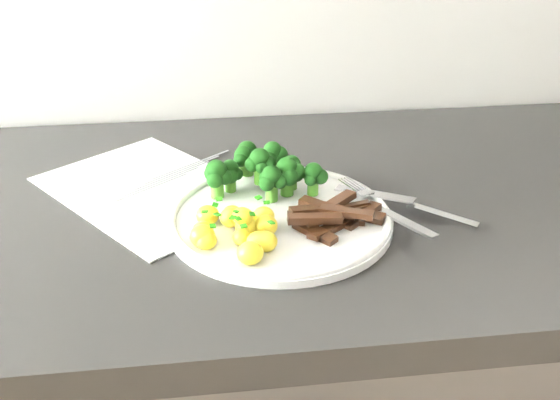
# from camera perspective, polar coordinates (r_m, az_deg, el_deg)

# --- Properties ---
(recipe_paper) EXTENTS (0.33, 0.35, 0.00)m
(recipe_paper) POSITION_cam_1_polar(r_m,az_deg,el_deg) (0.82, -11.80, 1.04)
(recipe_paper) COLOR silver
(recipe_paper) RESTS_ON counter
(plate) EXTENTS (0.26, 0.26, 0.02)m
(plate) POSITION_cam_1_polar(r_m,az_deg,el_deg) (0.72, -0.00, -1.57)
(plate) COLOR white
(plate) RESTS_ON counter
(broccoli) EXTENTS (0.15, 0.11, 0.06)m
(broccoli) POSITION_cam_1_polar(r_m,az_deg,el_deg) (0.77, -1.60, 2.96)
(broccoli) COLOR #336B19
(broccoli) RESTS_ON plate
(potatoes) EXTENTS (0.10, 0.11, 0.04)m
(potatoes) POSITION_cam_1_polar(r_m,az_deg,el_deg) (0.68, -3.83, -2.67)
(potatoes) COLOR yellow
(potatoes) RESTS_ON plate
(beef_strips) EXTENTS (0.12, 0.10, 0.03)m
(beef_strips) POSITION_cam_1_polar(r_m,az_deg,el_deg) (0.71, 5.02, -1.38)
(beef_strips) COLOR black
(beef_strips) RESTS_ON plate
(fork) EXTENTS (0.08, 0.16, 0.02)m
(fork) POSITION_cam_1_polar(r_m,az_deg,el_deg) (0.73, 9.87, -0.91)
(fork) COLOR #BAB9BE
(fork) RESTS_ON plate
(knife) EXTENTS (0.15, 0.12, 0.02)m
(knife) POSITION_cam_1_polar(r_m,az_deg,el_deg) (0.76, 13.00, -0.92)
(knife) COLOR #BAB9BE
(knife) RESTS_ON plate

